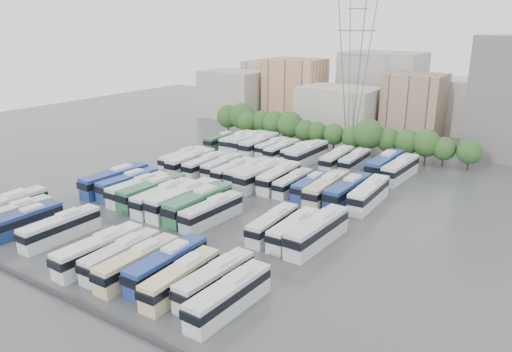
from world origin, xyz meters
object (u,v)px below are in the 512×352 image
Objects in this scene: bus_r0_s4 at (61,228)px; bus_r1_s6 at (183,199)px; bus_r2_s3 at (206,165)px; bus_r3_s6 at (298,152)px; bus_r0_s8 at (121,255)px; bus_r2_s2 at (191,162)px; bus_r2_s6 at (249,172)px; bus_r1_s5 at (163,197)px; bus_r3_s7 at (307,154)px; bus_r2_s8 at (279,177)px; bus_r1_s7 at (199,204)px; bus_r3_s10 at (355,161)px; bus_r3_s4 at (272,147)px; bus_r3_s5 at (282,150)px; bus_r0_s0 at (7,207)px; bus_r0_s11 at (181,278)px; bus_r2_s12 at (348,191)px; bus_r2_s9 at (293,183)px; bus_r2_s4 at (223,166)px; bus_r0_s9 at (138,263)px; bus_r0_s13 at (229,296)px; bus_r3_s0 at (222,140)px; bus_r1_s8 at (212,211)px; bus_r0_s10 at (167,264)px; bus_r3_s3 at (259,144)px; bus_r2_s10 at (311,185)px; bus_r1_s11 at (273,224)px; electricity_pylon at (354,66)px; bus_r1_s13 at (317,231)px; bus_r1_s2 at (128,184)px; bus_r1_s4 at (152,191)px; bus_r2_s5 at (233,171)px; bus_r1_s3 at (138,189)px; bus_r0_s1 at (14,215)px; bus_r0_s7 at (99,250)px; bus_r0_s2 at (24,221)px; bus_r2_s13 at (369,194)px; bus_r3_s9 at (337,159)px; bus_r3_s12 at (385,164)px; bus_r0_s12 at (215,279)px.

bus_r1_s6 reaches higher than bus_r0_s4.
bus_r2_s3 is 21.55m from bus_r3_s6.
bus_r0_s8 is 40.89m from bus_r2_s2.
bus_r2_s6 is at bearing -88.05° from bus_r3_s6.
bus_r1_s5 is (-10.08, 17.62, 0.17)m from bus_r0_s8.
bus_r2_s8 is at bearing -77.62° from bus_r3_s7.
bus_r0_s8 is 53.68m from bus_r3_s7.
bus_r1_s7 is 38.09m from bus_r3_s10.
bus_r3_s5 is (3.27, -1.27, 0.07)m from bus_r3_s4.
bus_r0_s11 is (36.20, -0.99, -0.20)m from bus_r0_s0.
bus_r0_s4 is at bearing -102.84° from bus_r1_s5.
bus_r2_s12 is (13.33, 36.73, 0.26)m from bus_r0_s8.
bus_r0_s11 is 37.05m from bus_r2_s9.
bus_r0_s0 reaches higher than bus_r2_s4.
bus_r0_s9 is 13.29m from bus_r0_s13.
bus_r3_s5 is (16.42, 0.06, 0.05)m from bus_r3_s0.
bus_r0_s11 is 0.85× the size of bus_r1_s6.
bus_r2_s12 is 29.27m from bus_r3_s5.
bus_r0_s13 is at bearing -44.43° from bus_r1_s8.
bus_r3_s6 is (-12.98, 53.87, -0.20)m from bus_r0_s10.
bus_r3_s7 reaches higher than bus_r3_s3.
bus_r2_s4 reaches higher than bus_r2_s10.
bus_r2_s2 is 6.98m from bus_r2_s4.
bus_r1_s11 is at bearing 25.10° from bus_r0_s0.
bus_r3_s10 is (9.57, -19.51, -16.88)m from electricity_pylon.
electricity_pylon reaches higher than bus_r1_s13.
bus_r1_s2 is 17.09m from bus_r2_s3.
bus_r1_s4 is 1.14× the size of bus_r3_s5.
bus_r1_s13 reaches higher than bus_r2_s5.
bus_r0_s0 is 0.99× the size of bus_r1_s4.
bus_r3_s10 is at bearing 72.48° from bus_r1_s6.
bus_r2_s10 is 24.18m from bus_r3_s5.
bus_r2_s12 reaches higher than bus_r0_s11.
bus_r1_s13 reaches higher than bus_r1_s3.
bus_r2_s5 is at bearing -172.63° from bus_r2_s6.
bus_r2_s5 is 0.96× the size of bus_r3_s10.
bus_r0_s1 reaches higher than bus_r3_s6.
bus_r2_s3 is 0.97× the size of bus_r2_s6.
bus_r1_s5 reaches higher than bus_r0_s7.
bus_r3_s3 is at bearing 87.42° from bus_r0_s2.
bus_r2_s8 reaches higher than bus_r1_s8.
bus_r2_s13 reaches higher than bus_r3_s9.
bus_r2_s3 is at bearing -146.74° from bus_r3_s12.
bus_r0_s12 reaches higher than bus_r2_s4.
bus_r3_s12 is (23.07, 0.65, 0.34)m from bus_r3_s5.
electricity_pylon is 59.70m from bus_r1_s8.
bus_r0_s4 reaches higher than bus_r0_s12.
bus_r2_s9 is at bearing 58.99° from bus_r0_s2.
bus_r0_s11 reaches higher than bus_r3_s0.
bus_r0_s11 is at bearing -62.43° from bus_r2_s5.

